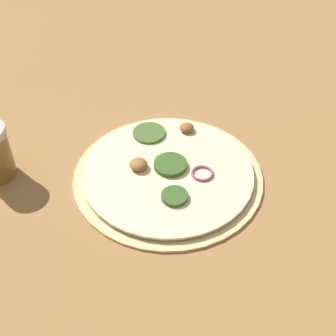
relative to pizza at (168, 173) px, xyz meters
The scene contains 2 objects.
ground_plane 0.01m from the pizza, 98.67° to the right, with size 3.00×3.00×0.00m, color #9E703F.
pizza is the anchor object (origin of this frame).
Camera 1 is at (-0.17, -0.47, 0.48)m, focal length 50.00 mm.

